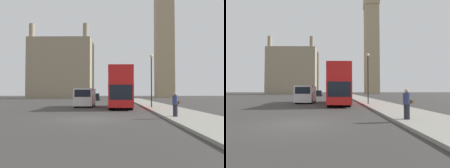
{
  "view_description": "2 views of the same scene",
  "coord_description": "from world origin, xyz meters",
  "views": [
    {
      "loc": [
        1.8,
        -16.14,
        1.68
      ],
      "look_at": [
        1.32,
        11.33,
        2.7
      ],
      "focal_mm": 40.0,
      "sensor_mm": 36.0,
      "label": 1
    },
    {
      "loc": [
        1.92,
        -8.82,
        1.67
      ],
      "look_at": [
        2.31,
        20.53,
        2.74
      ],
      "focal_mm": 28.0,
      "sensor_mm": 36.0,
      "label": 2
    }
  ],
  "objects": [
    {
      "name": "white_van",
      "position": [
        -2.06,
        14.64,
        1.21
      ],
      "size": [
        2.19,
        5.04,
        2.26
      ],
      "color": "white",
      "rests_on": "ground_plane"
    },
    {
      "name": "street_lamp",
      "position": [
        5.65,
        11.22,
        3.97
      ],
      "size": [
        0.36,
        0.36,
        5.82
      ],
      "color": "black",
      "rests_on": "sidewalk_strip"
    },
    {
      "name": "building_block_distant",
      "position": [
        -17.11,
        70.85,
        10.11
      ],
      "size": [
        20.85,
        14.91,
        24.53
      ],
      "color": "gray",
      "rests_on": "ground_plane"
    },
    {
      "name": "sidewalk_strip",
      "position": [
        6.92,
        0.0,
        0.07
      ],
      "size": [
        3.85,
        120.0,
        0.15
      ],
      "color": "gray",
      "rests_on": "ground_plane"
    },
    {
      "name": "red_double_decker_bus",
      "position": [
        2.24,
        12.46,
        2.47
      ],
      "size": [
        2.46,
        10.47,
        4.43
      ],
      "color": "red",
      "rests_on": "ground_plane"
    },
    {
      "name": "parked_sedan",
      "position": [
        -3.01,
        42.23,
        0.74
      ],
      "size": [
        1.83,
        4.23,
        1.65
      ],
      "color": "black",
      "rests_on": "ground_plane"
    },
    {
      "name": "ground_plane",
      "position": [
        0.0,
        0.0,
        0.0
      ],
      "size": [
        300.0,
        300.0,
        0.0
      ],
      "primitive_type": "plane",
      "color": "#383533"
    },
    {
      "name": "pedestrian",
      "position": [
        5.7,
        0.4,
        0.95
      ],
      "size": [
        0.52,
        0.36,
        1.6
      ],
      "color": "#23232D",
      "rests_on": "sidewalk_strip"
    },
    {
      "name": "clock_tower",
      "position": [
        20.01,
        78.44,
        31.35
      ],
      "size": [
        7.19,
        7.36,
        61.14
      ],
      "color": "tan",
      "rests_on": "ground_plane"
    }
  ]
}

